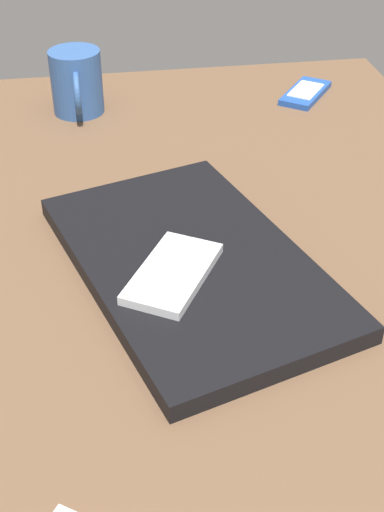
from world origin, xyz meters
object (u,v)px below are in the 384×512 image
cell_phone_on_desk (305,93)px  coffee_mug (77,83)px  laptop_closed (192,264)px  cell_phone_on_laptop (173,275)px

cell_phone_on_desk → coffee_mug: 35.60cm
laptop_closed → cell_phone_on_laptop: 4.65cm
cell_phone_on_laptop → coffee_mug: size_ratio=1.22×
coffee_mug → cell_phone_on_desk: bearing=90.8°
cell_phone_on_laptop → cell_phone_on_desk: size_ratio=1.15×
laptop_closed → coffee_mug: 43.39cm
cell_phone_on_desk → coffee_mug: size_ratio=1.06×
cell_phone_on_desk → coffee_mug: coffee_mug is taller
cell_phone_on_laptop → cell_phone_on_desk: cell_phone_on_laptop is taller
laptop_closed → cell_phone_on_laptop: bearing=-51.2°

